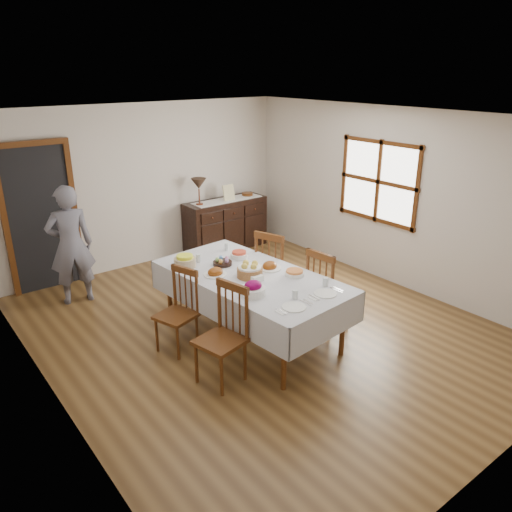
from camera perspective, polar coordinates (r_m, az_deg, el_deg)
ground at (r=6.41m, az=0.55°, el=-8.21°), size 6.00×6.00×0.00m
room_shell at (r=6.03m, az=-2.99°, el=6.70°), size 5.02×6.02×2.65m
dining_table at (r=5.89m, az=-0.62°, el=-3.04°), size 1.43×2.49×0.82m
chair_left_near at (r=5.20m, az=-3.71°, el=-8.86°), size 0.53×0.53×1.07m
chair_left_far at (r=5.84m, az=-8.82°, el=-6.08°), size 0.51×0.51×0.98m
chair_right_near at (r=6.20m, az=8.03°, el=-3.86°), size 0.49×0.49×1.07m
chair_right_far at (r=6.71m, az=2.13°, el=-1.54°), size 0.58×0.58×1.11m
sideboard at (r=8.99m, az=-3.50°, el=3.63°), size 1.51×0.55×0.90m
person at (r=7.22m, az=-20.48°, el=1.58°), size 0.61×0.44×1.78m
bread_basket at (r=5.78m, az=-0.72°, el=-1.71°), size 0.30×0.30×0.19m
egg_basket at (r=6.16m, az=-3.85°, el=-0.73°), size 0.24×0.24×0.10m
ham_platter_a at (r=5.87m, az=-4.67°, el=-1.91°), size 0.28×0.28×0.11m
ham_platter_b at (r=6.03m, az=1.58°, el=-1.19°), size 0.28×0.28×0.11m
beet_bowl at (r=5.34m, az=-0.34°, el=-3.80°), size 0.27×0.27×0.16m
carrot_bowl at (r=6.36m, az=-1.94°, el=0.13°), size 0.22×0.22×0.09m
pineapple_bowl at (r=6.14m, az=-8.12°, el=-0.61°), size 0.27×0.27×0.15m
casserole_dish at (r=5.85m, az=4.42°, el=-1.95°), size 0.22×0.22×0.07m
butter_dish at (r=5.68m, az=0.10°, el=-2.57°), size 0.15×0.10×0.07m
setting_left at (r=5.16m, az=4.36°, el=-5.34°), size 0.43×0.31×0.10m
setting_right at (r=5.49m, az=7.89°, el=-3.82°), size 0.43×0.31×0.10m
glass_far_a at (r=6.27m, az=-6.57°, el=-0.23°), size 0.06×0.06×0.10m
glass_far_b at (r=6.64m, az=-3.37°, el=1.10°), size 0.06×0.06×0.11m
runner at (r=8.85m, az=-3.30°, el=6.42°), size 1.30×0.35×0.01m
table_lamp at (r=8.49m, az=-6.56°, el=8.12°), size 0.26×0.26×0.46m
picture_frame at (r=8.80m, az=-3.14°, el=7.24°), size 0.22×0.08×0.28m
deco_bowl at (r=9.14m, az=-1.00°, el=7.07°), size 0.20×0.20×0.06m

